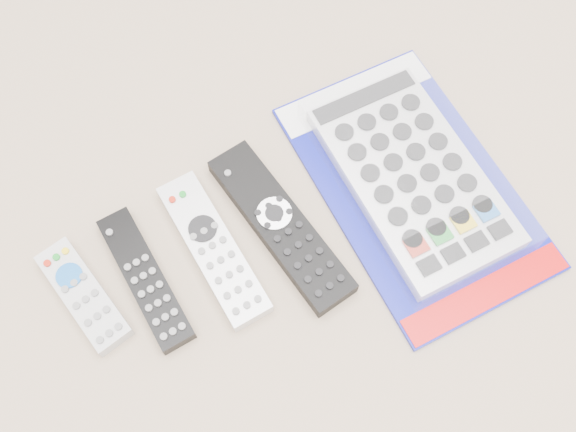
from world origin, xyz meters
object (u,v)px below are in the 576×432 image
remote_slim_black (146,279)px  remote_silver_dvd (214,249)px  remote_large_black (281,226)px  jumbo_remote_packaged (413,176)px  remote_small_grey (84,295)px

remote_slim_black → remote_silver_dvd: 0.09m
remote_large_black → jumbo_remote_packaged: 0.18m
remote_small_grey → remote_slim_black: remote_small_grey is taller
remote_small_grey → remote_silver_dvd: size_ratio=0.73×
remote_silver_dvd → remote_small_grey: bearing=170.7°
remote_small_grey → remote_large_black: remote_large_black is taller
jumbo_remote_packaged → remote_small_grey: bearing=174.0°
remote_silver_dvd → remote_large_black: 0.09m
remote_slim_black → jumbo_remote_packaged: size_ratio=0.49×
remote_small_grey → jumbo_remote_packaged: bearing=-17.7°
jumbo_remote_packaged → remote_large_black: bearing=174.2°
remote_large_black → remote_slim_black: bearing=167.8°
remote_silver_dvd → remote_slim_black: bearing=175.2°
remote_slim_black → jumbo_remote_packaged: bearing=-8.6°
remote_slim_black → jumbo_remote_packaged: (0.36, -0.06, 0.01)m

